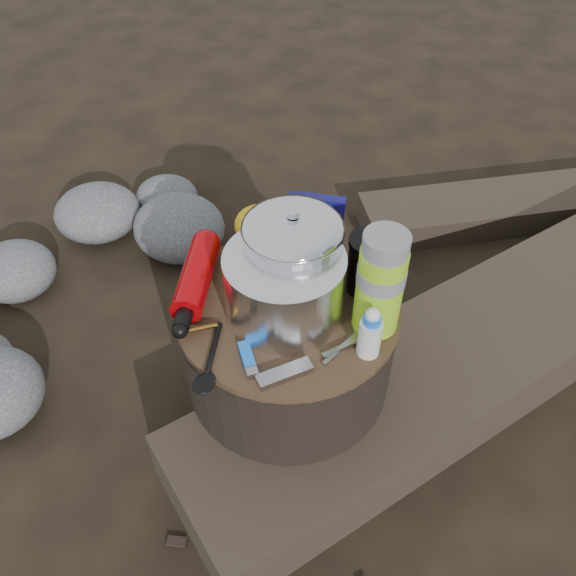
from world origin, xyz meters
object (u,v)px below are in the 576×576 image
at_px(camping_pot, 293,254).
at_px(fuel_bottle, 196,277).
at_px(log_main, 534,317).
at_px(travel_mug, 369,264).
at_px(thermos, 380,283).
at_px(stump, 288,367).

xyz_separation_m(camping_pot, fuel_bottle, (-0.19, -0.08, -0.07)).
bearing_deg(log_main, camping_pot, -104.68).
relative_size(log_main, camping_pot, 10.82).
height_order(fuel_bottle, travel_mug, travel_mug).
height_order(log_main, thermos, thermos).
xyz_separation_m(camping_pot, thermos, (0.19, -0.02, 0.01)).
bearing_deg(travel_mug, camping_pot, -154.65).
height_order(log_main, camping_pot, camping_pot).
height_order(camping_pot, thermos, thermos).
bearing_deg(thermos, log_main, 55.50).
bearing_deg(camping_pot, travel_mug, 25.35).
height_order(fuel_bottle, thermos, thermos).
bearing_deg(thermos, camping_pot, 172.63).
relative_size(thermos, travel_mug, 1.74).
bearing_deg(stump, fuel_bottle, -170.57).
height_order(stump, log_main, stump).
xyz_separation_m(log_main, travel_mug, (-0.39, -0.41, 0.41)).
bearing_deg(stump, thermos, 6.57).
relative_size(stump, fuel_bottle, 1.71).
xyz_separation_m(stump, camping_pot, (-0.01, 0.05, 0.32)).
distance_m(stump, fuel_bottle, 0.32).
xyz_separation_m(log_main, thermos, (-0.34, -0.50, 0.46)).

